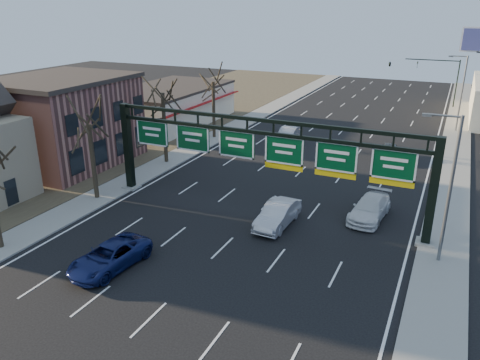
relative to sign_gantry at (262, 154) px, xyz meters
The scene contains 19 objects.
ground 9.24m from the sign_gantry, 91.15° to the right, with size 160.00×160.00×0.00m, color black.
sidewalk_left 18.24m from the sign_gantry, 137.20° to the left, with size 3.00×120.00×0.12m, color gray.
sidewalk_right 18.02m from the sign_gantry, 43.51° to the left, with size 3.00×120.00×0.12m, color gray.
dirt_strip_left 28.25m from the sign_gantry, 154.50° to the left, with size 21.00×120.00×0.06m, color #473D2B.
lane_markings 12.86m from the sign_gantry, 90.76° to the left, with size 21.60×120.00×0.01m, color white.
sign_gantry is the anchor object (origin of this frame).
brick_block 21.87m from the sign_gantry, behind, with size 10.40×12.40×8.30m.
cream_strip 30.24m from the sign_gantry, 135.86° to the left, with size 10.90×18.40×4.70m.
tree_gantry 13.53m from the sign_gantry, 166.97° to the right, with size 3.60×3.60×8.48m.
tree_mid 15.08m from the sign_gantry, 151.63° to the left, with size 3.60×3.60×9.24m.
tree_far 21.57m from the sign_gantry, 127.32° to the left, with size 3.60×3.60×8.86m.
streetlight_near 12.48m from the sign_gantry, ahead, with size 2.15×0.22×9.00m.
streetlight_far 34.29m from the sign_gantry, 68.96° to the left, with size 2.15×0.22×9.00m.
traffic_signal_mast 47.33m from the sign_gantry, 83.29° to the left, with size 10.16×0.54×7.00m.
car_blue_suv 12.64m from the sign_gantry, 114.94° to the right, with size 2.47×5.35×1.49m, color #121C53.
car_silver_sedan 4.48m from the sign_gantry, 38.13° to the right, with size 1.75×5.02×1.65m, color #B4B3B9.
car_white_wagon 8.78m from the sign_gantry, 18.32° to the left, with size 2.17×5.34×1.55m, color silver.
car_grey_far 19.08m from the sign_gantry, 68.95° to the left, with size 1.76×4.38×1.49m, color #3C3F41.
car_silver_distant 19.71m from the sign_gantry, 103.66° to the left, with size 1.74×4.99×1.64m, color #AEAFB3.
Camera 1 is at (12.18, -21.46, 14.62)m, focal length 35.00 mm.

